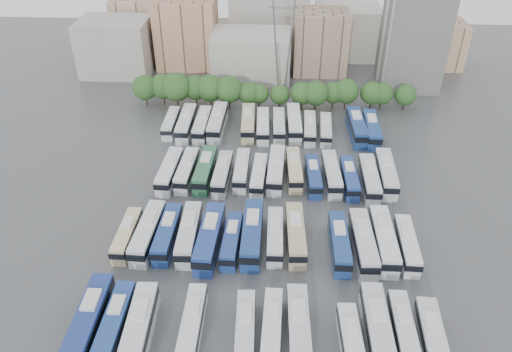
# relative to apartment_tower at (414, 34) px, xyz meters

# --- Properties ---
(ground) EXTENTS (220.00, 220.00, 0.00)m
(ground) POSITION_rel_apartment_tower_xyz_m (-34.00, -58.00, -13.00)
(ground) COLOR #424447
(ground) RESTS_ON ground
(tree_line) EXTENTS (65.72, 7.79, 8.51)m
(tree_line) POSITION_rel_apartment_tower_xyz_m (-37.36, -15.95, -8.58)
(tree_line) COLOR black
(tree_line) RESTS_ON ground
(city_buildings) EXTENTS (102.00, 35.00, 20.00)m
(city_buildings) POSITION_rel_apartment_tower_xyz_m (-41.46, 13.86, -5.13)
(city_buildings) COLOR #9E998E
(city_buildings) RESTS_ON ground
(apartment_tower) EXTENTS (14.00, 14.00, 26.00)m
(apartment_tower) POSITION_rel_apartment_tower_xyz_m (0.00, 0.00, 0.00)
(apartment_tower) COLOR silver
(apartment_tower) RESTS_ON ground
(electricity_pylon) EXTENTS (9.00, 6.91, 33.83)m
(electricity_pylon) POSITION_rel_apartment_tower_xyz_m (-32.00, -8.00, 5.66)
(electricity_pylon) COLOR slate
(electricity_pylon) RESTS_ON ground
(bus_r0_s0) EXTENTS (3.09, 13.31, 4.16)m
(bus_r0_s0) POSITION_rel_apartment_tower_xyz_m (-55.40, -81.36, -10.96)
(bus_r0_s0) COLOR navy
(bus_r0_s0) RESTS_ON ground
(bus_r0_s1) EXTENTS (2.58, 11.79, 3.70)m
(bus_r0_s1) POSITION_rel_apartment_tower_xyz_m (-52.11, -81.41, -11.18)
(bus_r0_s1) COLOR navy
(bus_r0_s1) RESTS_ON ground
(bus_r0_s2) EXTENTS (3.40, 13.26, 4.13)m
(bus_r0_s2) POSITION_rel_apartment_tower_xyz_m (-48.80, -82.49, -10.97)
(bus_r0_s2) COLOR silver
(bus_r0_s2) RESTS_ON ground
(bus_r0_s4) EXTENTS (2.48, 11.14, 3.49)m
(bus_r0_s4) POSITION_rel_apartment_tower_xyz_m (-42.38, -80.87, -11.29)
(bus_r0_s4) COLOR silver
(bus_r0_s4) RESTS_ON ground
(bus_r0_s6) EXTENTS (2.82, 11.11, 3.46)m
(bus_r0_s6) POSITION_rel_apartment_tower_xyz_m (-35.64, -81.58, -11.30)
(bus_r0_s6) COLOR silver
(bus_r0_s6) RESTS_ON ground
(bus_r0_s7) EXTENTS (2.67, 11.08, 3.46)m
(bus_r0_s7) POSITION_rel_apartment_tower_xyz_m (-32.32, -81.06, -11.30)
(bus_r0_s7) COLOR silver
(bus_r0_s7) RESTS_ON ground
(bus_r0_s8) EXTENTS (3.12, 12.51, 3.90)m
(bus_r0_s8) POSITION_rel_apartment_tower_xyz_m (-28.98, -81.19, -11.09)
(bus_r0_s8) COLOR silver
(bus_r0_s8) RESTS_ON ground
(bus_r0_s10) EXTENTS (2.92, 11.27, 3.51)m
(bus_r0_s10) POSITION_rel_apartment_tower_xyz_m (-22.61, -83.23, -11.28)
(bus_r0_s10) COLOR silver
(bus_r0_s10) RESTS_ON ground
(bus_r0_s11) EXTENTS (2.94, 13.20, 4.14)m
(bus_r0_s11) POSITION_rel_apartment_tower_xyz_m (-19.24, -80.96, -10.97)
(bus_r0_s11) COLOR silver
(bus_r0_s11) RESTS_ON ground
(bus_r0_s12) EXTENTS (2.58, 11.24, 3.52)m
(bus_r0_s12) POSITION_rel_apartment_tower_xyz_m (-15.96, -80.68, -11.27)
(bus_r0_s12) COLOR silver
(bus_r0_s12) RESTS_ON ground
(bus_r0_s13) EXTENTS (3.23, 12.15, 3.78)m
(bus_r0_s13) POSITION_rel_apartment_tower_xyz_m (-12.75, -82.31, -11.15)
(bus_r0_s13) COLOR silver
(bus_r0_s13) RESTS_ON ground
(bus_r1_s0) EXTENTS (2.44, 10.83, 3.39)m
(bus_r1_s0) POSITION_rel_apartment_tower_xyz_m (-55.22, -64.52, -11.33)
(bus_r1_s0) COLOR beige
(bus_r1_s0) RESTS_ON ground
(bus_r1_s1) EXTENTS (3.31, 12.83, 3.99)m
(bus_r1_s1) POSITION_rel_apartment_tower_xyz_m (-52.03, -64.10, -11.04)
(bus_r1_s1) COLOR silver
(bus_r1_s1) RESTS_ON ground
(bus_r1_s2) EXTENTS (2.81, 11.99, 3.75)m
(bus_r1_s2) POSITION_rel_apartment_tower_xyz_m (-48.98, -64.03, -11.16)
(bus_r1_s2) COLOR navy
(bus_r1_s2) RESTS_ON ground
(bus_r1_s3) EXTENTS (3.01, 12.62, 3.94)m
(bus_r1_s3) POSITION_rel_apartment_tower_xyz_m (-45.63, -63.95, -11.07)
(bus_r1_s3) COLOR silver
(bus_r1_s3) RESTS_ON ground
(bus_r1_s4) EXTENTS (3.55, 13.72, 4.27)m
(bus_r1_s4) POSITION_rel_apartment_tower_xyz_m (-42.27, -64.95, -10.90)
(bus_r1_s4) COLOR navy
(bus_r1_s4) RESTS_ON ground
(bus_r1_s5) EXTENTS (2.75, 11.06, 3.45)m
(bus_r1_s5) POSITION_rel_apartment_tower_xyz_m (-38.90, -64.93, -11.31)
(bus_r1_s5) COLOR navy
(bus_r1_s5) RESTS_ON ground
(bus_r1_s6) EXTENTS (2.97, 13.58, 4.26)m
(bus_r1_s6) POSITION_rel_apartment_tower_xyz_m (-35.86, -63.61, -10.91)
(bus_r1_s6) COLOR navy
(bus_r1_s6) RESTS_ON ground
(bus_r1_s7) EXTENTS (2.60, 11.29, 3.53)m
(bus_r1_s7) POSITION_rel_apartment_tower_xyz_m (-32.32, -63.57, -11.27)
(bus_r1_s7) COLOR silver
(bus_r1_s7) RESTS_ON ground
(bus_r1_s8) EXTENTS (3.26, 12.62, 3.93)m
(bus_r1_s8) POSITION_rel_apartment_tower_xyz_m (-29.14, -63.21, -11.07)
(bus_r1_s8) COLOR tan
(bus_r1_s8) RESTS_ON ground
(bus_r1_s10) EXTENTS (2.72, 12.03, 3.77)m
(bus_r1_s10) POSITION_rel_apartment_tower_xyz_m (-22.54, -64.78, -11.15)
(bus_r1_s10) COLOR navy
(bus_r1_s10) RESTS_ON ground
(bus_r1_s11) EXTENTS (3.25, 13.14, 4.10)m
(bus_r1_s11) POSITION_rel_apartment_tower_xyz_m (-18.98, -64.75, -10.99)
(bus_r1_s11) COLOR silver
(bus_r1_s11) RESTS_ON ground
(bus_r1_s12) EXTENTS (2.92, 13.23, 4.15)m
(bus_r1_s12) POSITION_rel_apartment_tower_xyz_m (-15.78, -63.95, -10.96)
(bus_r1_s12) COLOR white
(bus_r1_s12) RESTS_ON ground
(bus_r1_s13) EXTENTS (2.81, 11.42, 3.56)m
(bus_r1_s13) POSITION_rel_apartment_tower_xyz_m (-12.36, -64.54, -11.25)
(bus_r1_s13) COLOR white
(bus_r1_s13) RESTS_ON ground
(bus_r2_s1) EXTENTS (3.19, 12.45, 3.87)m
(bus_r2_s1) POSITION_rel_apartment_tower_xyz_m (-52.11, -46.60, -11.10)
(bus_r2_s1) COLOR silver
(bus_r2_s1) RESTS_ON ground
(bus_r2_s2) EXTENTS (3.09, 11.97, 3.72)m
(bus_r2_s2) POSITION_rel_apartment_tower_xyz_m (-49.00, -46.07, -11.17)
(bus_r2_s2) COLOR silver
(bus_r2_s2) RESTS_ON ground
(bus_r2_s3) EXTENTS (3.19, 12.62, 3.93)m
(bus_r2_s3) POSITION_rel_apartment_tower_xyz_m (-45.61, -45.92, -11.07)
(bus_r2_s3) COLOR #2C6742
(bus_r2_s3) RESTS_ON ground
(bus_r2_s4) EXTENTS (2.99, 11.86, 3.69)m
(bus_r2_s4) POSITION_rel_apartment_tower_xyz_m (-42.32, -46.89, -11.19)
(bus_r2_s4) COLOR silver
(bus_r2_s4) RESTS_ON ground
(bus_r2_s5) EXTENTS (2.49, 11.30, 3.54)m
(bus_r2_s5) POSITION_rel_apartment_tower_xyz_m (-38.90, -45.39, -11.26)
(bus_r2_s5) COLOR silver
(bus_r2_s5) RESTS_ON ground
(bus_r2_s6) EXTENTS (2.91, 11.27, 3.51)m
(bus_r2_s6) POSITION_rel_apartment_tower_xyz_m (-35.63, -46.94, -11.28)
(bus_r2_s6) COLOR silver
(bus_r2_s6) RESTS_ON ground
(bus_r2_s7) EXTENTS (3.30, 12.92, 4.02)m
(bus_r2_s7) POSITION_rel_apartment_tower_xyz_m (-32.54, -45.21, -11.03)
(bus_r2_s7) COLOR silver
(bus_r2_s7) RESTS_ON ground
(bus_r2_s8) EXTENTS (3.14, 11.81, 3.67)m
(bus_r2_s8) POSITION_rel_apartment_tower_xyz_m (-29.21, -44.76, -11.20)
(bus_r2_s8) COLOR beige
(bus_r2_s8) RESTS_ON ground
(bus_r2_s9) EXTENTS (2.86, 11.05, 3.44)m
(bus_r2_s9) POSITION_rel_apartment_tower_xyz_m (-25.71, -46.57, -11.31)
(bus_r2_s9) COLOR navy
(bus_r2_s9) RESTS_ON ground
(bus_r2_s10) EXTENTS (3.22, 12.25, 3.81)m
(bus_r2_s10) POSITION_rel_apartment_tower_xyz_m (-22.38, -45.89, -11.13)
(bus_r2_s10) COLOR silver
(bus_r2_s10) RESTS_ON ground
(bus_r2_s11) EXTENTS (2.73, 11.21, 3.50)m
(bus_r2_s11) POSITION_rel_apartment_tower_xyz_m (-19.22, -46.91, -11.28)
(bus_r2_s11) COLOR navy
(bus_r2_s11) RESTS_ON ground
(bus_r2_s12) EXTENTS (2.76, 12.48, 3.91)m
(bus_r2_s12) POSITION_rel_apartment_tower_xyz_m (-15.70, -47.24, -11.08)
(bus_r2_s12) COLOR silver
(bus_r2_s12) RESTS_ON ground
(bus_r2_s13) EXTENTS (3.21, 13.00, 4.05)m
(bus_r2_s13) POSITION_rel_apartment_tower_xyz_m (-12.42, -45.39, -11.01)
(bus_r2_s13) COLOR silver
(bus_r2_s13) RESTS_ON ground
(bus_r3_s0) EXTENTS (2.53, 11.00, 3.44)m
(bus_r3_s0) POSITION_rel_apartment_tower_xyz_m (-55.60, -27.64, -11.31)
(bus_r3_s0) COLOR silver
(bus_r3_s0) RESTS_ON ground
(bus_r3_s1) EXTENTS (2.84, 12.87, 4.04)m
(bus_r3_s1) POSITION_rel_apartment_tower_xyz_m (-52.21, -28.07, -11.02)
(bus_r3_s1) COLOR silver
(bus_r3_s1) RESTS_ON ground
(bus_r3_s2) EXTENTS (2.79, 12.28, 3.84)m
(bus_r3_s2) POSITION_rel_apartment_tower_xyz_m (-48.69, -28.34, -11.11)
(bus_r3_s2) COLOR silver
(bus_r3_s2) RESTS_ON ground
(bus_r3_s3) EXTENTS (3.23, 13.49, 4.21)m
(bus_r3_s3) POSITION_rel_apartment_tower_xyz_m (-45.53, -27.36, -10.93)
(bus_r3_s3) COLOR silver
(bus_r3_s3) RESTS_ON ground
(bus_r3_s5) EXTENTS (3.36, 12.95, 4.03)m
(bus_r3_s5) POSITION_rel_apartment_tower_xyz_m (-38.94, -27.18, -11.02)
(bus_r3_s5) COLOR #CBBB8B
(bus_r3_s5) RESTS_ON ground
(bus_r3_s6) EXTENTS (3.06, 12.04, 3.75)m
(bus_r3_s6) POSITION_rel_apartment_tower_xyz_m (-35.71, -28.07, -11.16)
(bus_r3_s6) COLOR silver
(bus_r3_s6) RESTS_ON ground
(bus_r3_s7) EXTENTS (2.86, 11.68, 3.64)m
(bus_r3_s7) POSITION_rel_apartment_tower_xyz_m (-32.30, -27.66, -11.21)
(bus_r3_s7) COLOR silver
(bus_r3_s7) RESTS_ON ground
(bus_r3_s8) EXTENTS (3.34, 13.11, 4.08)m
(bus_r3_s8) POSITION_rel_apartment_tower_xyz_m (-29.06, -26.78, -11.00)
(bus_r3_s8) COLOR silver
(bus_r3_s8) RESTS_ON ground
(bus_r3_s9) EXTENTS (2.77, 11.41, 3.56)m
(bus_r3_s9) POSITION_rel_apartment_tower_xyz_m (-25.76, -28.53, -11.25)
(bus_r3_s9) COLOR silver
(bus_r3_s9) RESTS_ON ground
(bus_r3_s10) EXTENTS (2.93, 11.06, 3.44)m
(bus_r3_s10) POSITION_rel_apartment_tower_xyz_m (-22.39, -28.77, -11.31)
(bus_r3_s10) COLOR silver
(bus_r3_s10) RESTS_ON ground
(bus_r3_s12) EXTENTS (3.46, 13.47, 4.19)m
(bus_r3_s12) POSITION_rel_apartment_tower_xyz_m (-15.82, -27.92, -10.94)
(bus_r3_s12) COLOR navy
(bus_r3_s12) RESTS_ON ground
(bus_r3_s13) EXTENTS (3.03, 12.82, 4.01)m
(bus_r3_s13) POSITION_rel_apartment_tower_xyz_m (-12.75, -28.62, -11.03)
(bus_r3_s13) COLOR navy
(bus_r3_s13) RESTS_ON ground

